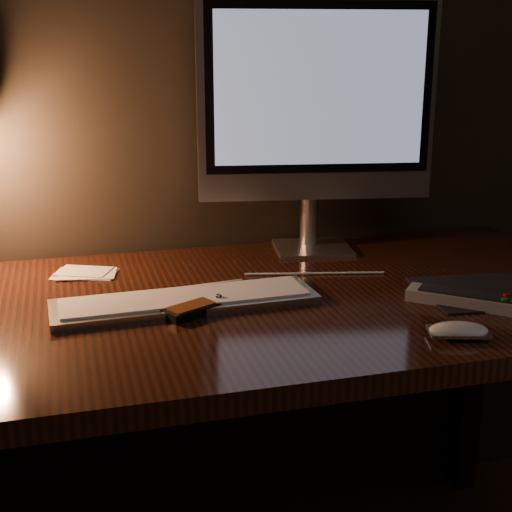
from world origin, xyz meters
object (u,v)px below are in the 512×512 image
object	(u,v)px
desk	(224,347)
tv_remote	(467,299)
monitor	(317,107)
media_remote	(198,308)
mouse	(458,332)
keyboard	(185,300)

from	to	relation	value
desk	tv_remote	xyz separation A→B (m)	(0.41, -0.22, 0.14)
monitor	media_remote	bearing A→B (deg)	-126.11
mouse	tv_remote	size ratio (longest dim) A/B	0.48
keyboard	tv_remote	xyz separation A→B (m)	(0.50, -0.14, 0.00)
media_remote	monitor	bearing A→B (deg)	17.60
mouse	media_remote	world-z (taller)	media_remote
desk	tv_remote	bearing A→B (deg)	-28.36
keyboard	media_remote	distance (m)	0.05
monitor	mouse	bearing A→B (deg)	-75.63
desk	tv_remote	world-z (taller)	tv_remote
media_remote	tv_remote	bearing A→B (deg)	-38.04
monitor	mouse	world-z (taller)	monitor
desk	tv_remote	distance (m)	0.49
desk	keyboard	xyz separation A→B (m)	(-0.09, -0.08, 0.14)
media_remote	desk	bearing A→B (deg)	32.35
tv_remote	mouse	bearing A→B (deg)	-84.94
tv_remote	media_remote	bearing A→B (deg)	-149.81
desk	keyboard	size ratio (longest dim) A/B	3.26
desk	mouse	size ratio (longest dim) A/B	16.36
monitor	tv_remote	distance (m)	0.56
monitor	desk	bearing A→B (deg)	-132.47
keyboard	tv_remote	world-z (taller)	tv_remote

